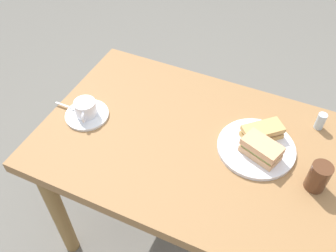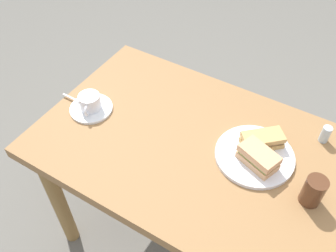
{
  "view_description": "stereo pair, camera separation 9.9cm",
  "coord_description": "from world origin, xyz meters",
  "px_view_note": "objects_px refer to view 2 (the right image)",
  "views": [
    {
      "loc": [
        -0.24,
        0.79,
        1.68
      ],
      "look_at": [
        0.12,
        -0.0,
        0.73
      ],
      "focal_mm": 38.95,
      "sensor_mm": 36.0,
      "label": 1
    },
    {
      "loc": [
        -0.33,
        0.74,
        1.68
      ],
      "look_at": [
        0.12,
        -0.0,
        0.73
      ],
      "focal_mm": 38.95,
      "sensor_mm": 36.0,
      "label": 2
    }
  ],
  "objects_px": {
    "sandwich_plate": "(254,156)",
    "drinking_glass": "(313,191)",
    "sandwich_front": "(258,157)",
    "spoon": "(76,100)",
    "salt_shaker": "(325,134)",
    "sandwich_back": "(262,140)",
    "dining_table": "(195,163)",
    "coffee_cup": "(90,102)",
    "coffee_saucer": "(91,108)"
  },
  "relations": [
    {
      "from": "spoon",
      "to": "drinking_glass",
      "type": "bearing_deg",
      "value": -177.82
    },
    {
      "from": "coffee_cup",
      "to": "sandwich_plate",
      "type": "bearing_deg",
      "value": -170.11
    },
    {
      "from": "sandwich_plate",
      "to": "drinking_glass",
      "type": "height_order",
      "value": "drinking_glass"
    },
    {
      "from": "dining_table",
      "to": "drinking_glass",
      "type": "xyz_separation_m",
      "value": [
        -0.4,
        0.02,
        0.15
      ]
    },
    {
      "from": "coffee_saucer",
      "to": "sandwich_plate",
      "type": "bearing_deg",
      "value": -170.27
    },
    {
      "from": "sandwich_front",
      "to": "salt_shaker",
      "type": "height_order",
      "value": "sandwich_front"
    },
    {
      "from": "sandwich_front",
      "to": "spoon",
      "type": "height_order",
      "value": "sandwich_front"
    },
    {
      "from": "coffee_saucer",
      "to": "spoon",
      "type": "distance_m",
      "value": 0.08
    },
    {
      "from": "spoon",
      "to": "salt_shaker",
      "type": "distance_m",
      "value": 0.92
    },
    {
      "from": "sandwich_back",
      "to": "drinking_glass",
      "type": "height_order",
      "value": "drinking_glass"
    },
    {
      "from": "sandwich_front",
      "to": "coffee_saucer",
      "type": "relative_size",
      "value": 0.9
    },
    {
      "from": "coffee_cup",
      "to": "dining_table",
      "type": "bearing_deg",
      "value": -173.07
    },
    {
      "from": "sandwich_front",
      "to": "sandwich_back",
      "type": "bearing_deg",
      "value": -78.25
    },
    {
      "from": "spoon",
      "to": "salt_shaker",
      "type": "xyz_separation_m",
      "value": [
        -0.87,
        -0.3,
        0.02
      ]
    },
    {
      "from": "spoon",
      "to": "coffee_cup",
      "type": "bearing_deg",
      "value": 178.55
    },
    {
      "from": "drinking_glass",
      "to": "coffee_saucer",
      "type": "bearing_deg",
      "value": 2.41
    },
    {
      "from": "sandwich_back",
      "to": "salt_shaker",
      "type": "distance_m",
      "value": 0.23
    },
    {
      "from": "coffee_cup",
      "to": "salt_shaker",
      "type": "xyz_separation_m",
      "value": [
        -0.79,
        -0.3,
        -0.01
      ]
    },
    {
      "from": "sandwich_back",
      "to": "coffee_saucer",
      "type": "xyz_separation_m",
      "value": [
        0.62,
        0.16,
        -0.03
      ]
    },
    {
      "from": "coffee_cup",
      "to": "drinking_glass",
      "type": "distance_m",
      "value": 0.82
    },
    {
      "from": "dining_table",
      "to": "drinking_glass",
      "type": "bearing_deg",
      "value": 177.72
    },
    {
      "from": "sandwich_back",
      "to": "spoon",
      "type": "height_order",
      "value": "sandwich_back"
    },
    {
      "from": "dining_table",
      "to": "sandwich_back",
      "type": "xyz_separation_m",
      "value": [
        -0.19,
        -0.11,
        0.14
      ]
    },
    {
      "from": "sandwich_front",
      "to": "salt_shaker",
      "type": "distance_m",
      "value": 0.28
    },
    {
      "from": "sandwich_front",
      "to": "salt_shaker",
      "type": "xyz_separation_m",
      "value": [
        -0.16,
        -0.22,
        -0.01
      ]
    },
    {
      "from": "coffee_cup",
      "to": "salt_shaker",
      "type": "relative_size",
      "value": 1.57
    },
    {
      "from": "salt_shaker",
      "to": "coffee_cup",
      "type": "bearing_deg",
      "value": 20.75
    },
    {
      "from": "spoon",
      "to": "sandwich_back",
      "type": "bearing_deg",
      "value": -167.32
    },
    {
      "from": "dining_table",
      "to": "drinking_glass",
      "type": "relative_size",
      "value": 11.01
    },
    {
      "from": "sandwich_plate",
      "to": "spoon",
      "type": "bearing_deg",
      "value": 8.67
    },
    {
      "from": "coffee_saucer",
      "to": "spoon",
      "type": "xyz_separation_m",
      "value": [
        0.07,
        -0.0,
        0.01
      ]
    },
    {
      "from": "sandwich_front",
      "to": "salt_shaker",
      "type": "bearing_deg",
      "value": -125.32
    },
    {
      "from": "salt_shaker",
      "to": "sandwich_plate",
      "type": "bearing_deg",
      "value": 47.37
    },
    {
      "from": "spoon",
      "to": "salt_shaker",
      "type": "relative_size",
      "value": 1.51
    },
    {
      "from": "sandwich_plate",
      "to": "salt_shaker",
      "type": "height_order",
      "value": "salt_shaker"
    },
    {
      "from": "salt_shaker",
      "to": "coffee_saucer",
      "type": "bearing_deg",
      "value": 20.63
    },
    {
      "from": "sandwich_plate",
      "to": "coffee_cup",
      "type": "xyz_separation_m",
      "value": [
        0.62,
        0.11,
        0.03
      ]
    },
    {
      "from": "drinking_glass",
      "to": "spoon",
      "type": "bearing_deg",
      "value": 2.18
    },
    {
      "from": "spoon",
      "to": "sandwich_plate",
      "type": "bearing_deg",
      "value": -171.33
    },
    {
      "from": "sandwich_plate",
      "to": "dining_table",
      "type": "bearing_deg",
      "value": 16.36
    },
    {
      "from": "sandwich_front",
      "to": "spoon",
      "type": "bearing_deg",
      "value": 5.98
    },
    {
      "from": "sandwich_back",
      "to": "spoon",
      "type": "distance_m",
      "value": 0.71
    },
    {
      "from": "sandwich_plate",
      "to": "sandwich_front",
      "type": "xyz_separation_m",
      "value": [
        -0.02,
        0.03,
        0.04
      ]
    },
    {
      "from": "sandwich_back",
      "to": "salt_shaker",
      "type": "relative_size",
      "value": 2.26
    },
    {
      "from": "dining_table",
      "to": "spoon",
      "type": "distance_m",
      "value": 0.52
    },
    {
      "from": "sandwich_plate",
      "to": "drinking_glass",
      "type": "bearing_deg",
      "value": 160.98
    },
    {
      "from": "coffee_saucer",
      "to": "salt_shaker",
      "type": "xyz_separation_m",
      "value": [
        -0.79,
        -0.3,
        0.03
      ]
    },
    {
      "from": "sandwich_plate",
      "to": "salt_shaker",
      "type": "bearing_deg",
      "value": -132.63
    },
    {
      "from": "sandwich_front",
      "to": "drinking_glass",
      "type": "bearing_deg",
      "value": 167.9
    },
    {
      "from": "coffee_saucer",
      "to": "salt_shaker",
      "type": "height_order",
      "value": "salt_shaker"
    }
  ]
}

